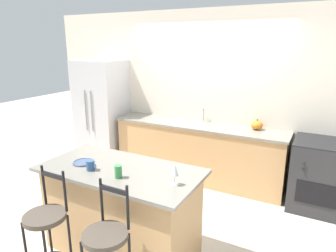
% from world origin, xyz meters
% --- Properties ---
extents(ground_plane, '(18.00, 18.00, 0.00)m').
position_xyz_m(ground_plane, '(0.00, 0.00, 0.00)').
color(ground_plane, beige).
extents(wall_back, '(6.00, 0.07, 2.70)m').
position_xyz_m(wall_back, '(0.00, 0.64, 1.35)').
color(wall_back, beige).
rests_on(wall_back, ground_plane).
extents(back_counter, '(2.78, 0.62, 0.94)m').
position_xyz_m(back_counter, '(0.00, 0.35, 0.47)').
color(back_counter, tan).
rests_on(back_counter, ground_plane).
extents(sink_faucet, '(0.02, 0.13, 0.22)m').
position_xyz_m(sink_faucet, '(0.00, 0.53, 1.08)').
color(sink_faucet, '#ADAFB5').
rests_on(sink_faucet, back_counter).
extents(kitchen_island, '(1.67, 0.84, 0.95)m').
position_xyz_m(kitchen_island, '(-0.02, -1.68, 0.48)').
color(kitchen_island, tan).
rests_on(kitchen_island, ground_plane).
extents(refrigerator, '(0.83, 0.72, 1.89)m').
position_xyz_m(refrigerator, '(-1.89, 0.27, 0.95)').
color(refrigerator, '#BCBCC1').
rests_on(refrigerator, ground_plane).
extents(oven_range, '(0.76, 0.71, 0.95)m').
position_xyz_m(oven_range, '(1.81, 0.27, 0.47)').
color(oven_range, '#28282B').
rests_on(oven_range, ground_plane).
extents(bar_stool_near, '(0.37, 0.37, 1.10)m').
position_xyz_m(bar_stool_near, '(-0.35, -2.36, 0.58)').
color(bar_stool_near, black).
rests_on(bar_stool_near, ground_plane).
extents(bar_stool_far, '(0.37, 0.37, 1.10)m').
position_xyz_m(bar_stool_far, '(0.30, -2.32, 0.58)').
color(bar_stool_far, black).
rests_on(bar_stool_far, ground_plane).
extents(dinner_plate, '(0.22, 0.22, 0.02)m').
position_xyz_m(dinner_plate, '(-0.45, -1.75, 0.96)').
color(dinner_plate, '#425170').
rests_on(dinner_plate, kitchen_island).
extents(wine_glass, '(0.07, 0.07, 0.20)m').
position_xyz_m(wine_glass, '(0.63, -1.74, 1.10)').
color(wine_glass, white).
rests_on(wine_glass, kitchen_island).
extents(coffee_mug, '(0.12, 0.08, 0.10)m').
position_xyz_m(coffee_mug, '(-0.25, -1.85, 1.01)').
color(coffee_mug, '#335689').
rests_on(coffee_mug, kitchen_island).
extents(tumbler_cup, '(0.07, 0.07, 0.12)m').
position_xyz_m(tumbler_cup, '(0.10, -1.86, 1.02)').
color(tumbler_cup, '#3D934C').
rests_on(tumbler_cup, kitchen_island).
extents(pumpkin_decoration, '(0.17, 0.17, 0.16)m').
position_xyz_m(pumpkin_decoration, '(0.88, 0.46, 1.01)').
color(pumpkin_decoration, orange).
rests_on(pumpkin_decoration, back_counter).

